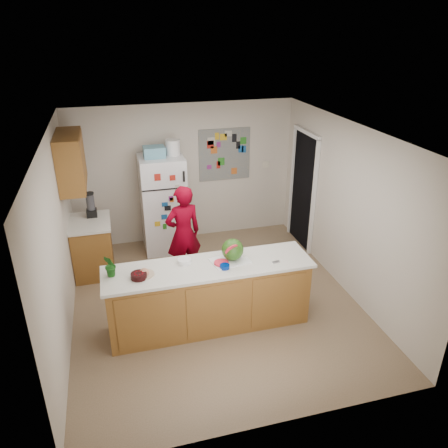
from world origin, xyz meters
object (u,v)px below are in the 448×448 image
object	(u,v)px
watermelon	(233,250)
cherry_bowl	(139,276)
refrigerator	(164,204)
person	(183,234)

from	to	relation	value
watermelon	cherry_bowl	xyz separation A→B (m)	(-1.22, -0.13, -0.12)
watermelon	cherry_bowl	distance (m)	1.23
refrigerator	cherry_bowl	xyz separation A→B (m)	(-0.63, -2.45, 0.11)
refrigerator	cherry_bowl	world-z (taller)	refrigerator
refrigerator	person	world-z (taller)	refrigerator
person	watermelon	distance (m)	1.32
refrigerator	cherry_bowl	bearing A→B (deg)	-104.45
refrigerator	person	size ratio (longest dim) A/B	1.09
cherry_bowl	watermelon	bearing A→B (deg)	6.32
cherry_bowl	person	bearing A→B (deg)	59.90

